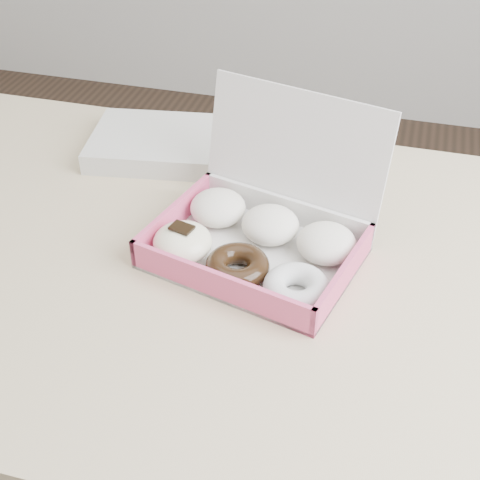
# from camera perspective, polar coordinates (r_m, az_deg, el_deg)

# --- Properties ---
(table) EXTENTS (1.20, 0.80, 0.75)m
(table) POSITION_cam_1_polar(r_m,az_deg,el_deg) (1.03, -2.41, -4.76)
(table) COLOR tan
(table) RESTS_ON ground
(donut_box) EXTENTS (0.34, 0.31, 0.21)m
(donut_box) POSITION_cam_1_polar(r_m,az_deg,el_deg) (0.97, 1.57, 0.54)
(donut_box) COLOR silver
(donut_box) RESTS_ON table
(newspapers) EXTENTS (0.25, 0.22, 0.04)m
(newspapers) POSITION_cam_1_polar(r_m,az_deg,el_deg) (1.23, -7.14, 8.19)
(newspapers) COLOR silver
(newspapers) RESTS_ON table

